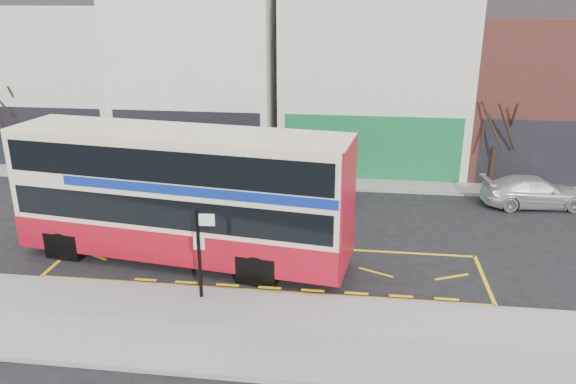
# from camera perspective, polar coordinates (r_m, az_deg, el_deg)

# --- Properties ---
(ground) EXTENTS (120.00, 120.00, 0.00)m
(ground) POSITION_cam_1_polar(r_m,az_deg,el_deg) (17.37, -3.13, -9.88)
(ground) COLOR black
(ground) RESTS_ON ground
(pavement) EXTENTS (40.00, 4.00, 0.15)m
(pavement) POSITION_cam_1_polar(r_m,az_deg,el_deg) (15.41, -4.71, -13.77)
(pavement) COLOR #989591
(pavement) RESTS_ON ground
(kerb) EXTENTS (40.00, 0.15, 0.15)m
(kerb) POSITION_cam_1_polar(r_m,az_deg,el_deg) (17.01, -3.36, -10.27)
(kerb) COLOR gray
(kerb) RESTS_ON ground
(far_pavement) EXTENTS (50.00, 3.00, 0.15)m
(far_pavement) POSITION_cam_1_polar(r_m,az_deg,el_deg) (27.37, 1.00, 1.49)
(far_pavement) COLOR #989591
(far_pavement) RESTS_ON ground
(road_markings) EXTENTS (14.00, 3.40, 0.01)m
(road_markings) POSITION_cam_1_polar(r_m,az_deg,el_deg) (18.76, -2.25, -7.50)
(road_markings) COLOR yellow
(road_markings) RESTS_ON ground
(terrace_far_left) EXTENTS (8.00, 8.01, 10.80)m
(terrace_far_left) POSITION_cam_1_polar(r_m,az_deg,el_deg) (34.26, -21.71, 11.93)
(terrace_far_left) COLOR beige
(terrace_far_left) RESTS_ON ground
(terrace_left) EXTENTS (8.00, 8.01, 11.80)m
(terrace_left) POSITION_cam_1_polar(r_m,az_deg,el_deg) (31.18, -8.46, 13.37)
(terrace_left) COLOR white
(terrace_left) RESTS_ON ground
(terrace_green_shop) EXTENTS (9.00, 8.01, 11.30)m
(terrace_green_shop) POSITION_cam_1_polar(r_m,az_deg,el_deg) (30.07, 8.75, 12.66)
(terrace_green_shop) COLOR beige
(terrace_green_shop) RESTS_ON ground
(terrace_right) EXTENTS (9.00, 8.01, 10.30)m
(terrace_right) POSITION_cam_1_polar(r_m,az_deg,el_deg) (31.63, 25.50, 10.45)
(terrace_right) COLOR brown
(terrace_right) RESTS_ON ground
(double_decker_bus) EXTENTS (11.37, 4.03, 4.45)m
(double_decker_bus) POSITION_cam_1_polar(r_m,az_deg,el_deg) (18.67, -10.71, -0.18)
(double_decker_bus) COLOR beige
(double_decker_bus) RESTS_ON ground
(bus_stop_post) EXTENTS (0.67, 0.13, 2.70)m
(bus_stop_post) POSITION_cam_1_polar(r_m,az_deg,el_deg) (16.14, -8.84, -5.36)
(bus_stop_post) COLOR black
(bus_stop_post) RESTS_ON pavement
(car_silver) EXTENTS (4.15, 1.72, 1.40)m
(car_silver) POSITION_cam_1_polar(r_m,az_deg,el_deg) (27.28, -12.56, 2.34)
(car_silver) COLOR silver
(car_silver) RESTS_ON ground
(car_grey) EXTENTS (4.79, 2.33, 1.51)m
(car_grey) POSITION_cam_1_polar(r_m,az_deg,el_deg) (24.69, 1.12, 1.15)
(car_grey) COLOR #3F4147
(car_grey) RESTS_ON ground
(car_white) EXTENTS (4.53, 2.25, 1.27)m
(car_white) POSITION_cam_1_polar(r_m,az_deg,el_deg) (25.85, 23.76, 0.01)
(car_white) COLOR #BEBEBE
(car_white) RESTS_ON ground
(street_tree_left) EXTENTS (2.52, 2.52, 5.45)m
(street_tree_left) POSITION_cam_1_polar(r_m,az_deg,el_deg) (32.07, -26.80, 8.79)
(street_tree_left) COLOR black
(street_tree_left) RESTS_ON ground
(street_tree_right) EXTENTS (2.41, 2.41, 5.20)m
(street_tree_right) POSITION_cam_1_polar(r_m,az_deg,el_deg) (27.04, 20.59, 7.64)
(street_tree_right) COLOR black
(street_tree_right) RESTS_ON ground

